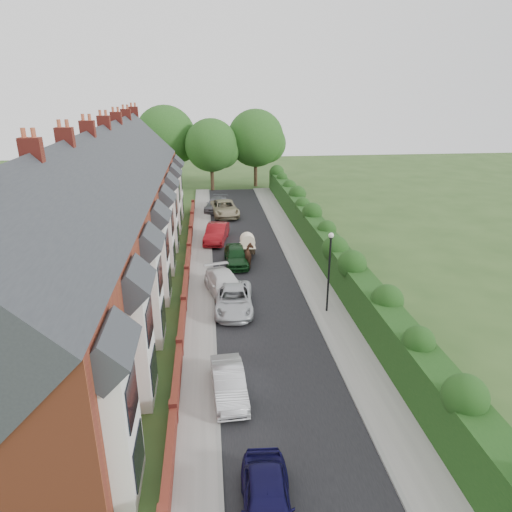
{
  "coord_description": "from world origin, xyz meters",
  "views": [
    {
      "loc": [
        -3.6,
        -20.55,
        13.15
      ],
      "look_at": [
        -0.51,
        8.5,
        2.2
      ],
      "focal_mm": 32.0,
      "sensor_mm": 36.0,
      "label": 1
    }
  ],
  "objects": [
    {
      "name": "road",
      "position": [
        -0.5,
        11.0,
        0.01
      ],
      "size": [
        6.0,
        58.0,
        0.02
      ],
      "primitive_type": "cube",
      "color": "black",
      "rests_on": "ground"
    },
    {
      "name": "car_silver_b",
      "position": [
        -2.27,
        5.0,
        0.7
      ],
      "size": [
        2.61,
        5.14,
        1.39
      ],
      "primitive_type": "imported",
      "rotation": [
        0.0,
        0.0,
        -0.06
      ],
      "color": "silver",
      "rests_on": "ground"
    },
    {
      "name": "tree_far_right",
      "position": [
        3.39,
        42.08,
        6.31
      ],
      "size": [
        7.98,
        7.6,
        10.31
      ],
      "color": "#332316",
      "rests_on": "ground"
    },
    {
      "name": "car_green",
      "position": [
        -1.63,
        12.6,
        0.74
      ],
      "size": [
        1.83,
        4.38,
        1.48
      ],
      "primitive_type": "imported",
      "rotation": [
        0.0,
        0.0,
        0.02
      ],
      "color": "black",
      "rests_on": "ground"
    },
    {
      "name": "hedge",
      "position": [
        5.4,
        11.0,
        1.6
      ],
      "size": [
        2.1,
        58.0,
        2.85
      ],
      "color": "#143912",
      "rests_on": "ground"
    },
    {
      "name": "car_beige",
      "position": [
        -1.94,
        27.12,
        0.79
      ],
      "size": [
        3.3,
        5.97,
        1.58
      ],
      "primitive_type": "imported",
      "rotation": [
        0.0,
        0.0,
        0.12
      ],
      "color": "tan",
      "rests_on": "ground"
    },
    {
      "name": "car_navy",
      "position": [
        -2.1,
        -9.8,
        0.7
      ],
      "size": [
        1.87,
        4.2,
        1.4
      ],
      "primitive_type": "imported",
      "rotation": [
        0.0,
        0.0,
        -0.05
      ],
      "color": "black",
      "rests_on": "ground"
    },
    {
      "name": "terrace_row",
      "position": [
        -10.87,
        9.98,
        4.47
      ],
      "size": [
        9.05,
        40.5,
        11.5
      ],
      "color": "brown",
      "rests_on": "ground"
    },
    {
      "name": "ground",
      "position": [
        0.0,
        0.0,
        0.0
      ],
      "size": [
        140.0,
        140.0,
        0.0
      ],
      "primitive_type": "plane",
      "color": "#2D4C1E",
      "rests_on": "ground"
    },
    {
      "name": "car_grey",
      "position": [
        -2.77,
        29.4,
        0.7
      ],
      "size": [
        3.06,
        5.13,
        1.39
      ],
      "primitive_type": "imported",
      "rotation": [
        0.0,
        0.0,
        -0.25
      ],
      "color": "slate",
      "rests_on": "ground"
    },
    {
      "name": "kerb_house_side",
      "position": [
        -3.55,
        11.0,
        0.07
      ],
      "size": [
        0.18,
        58.0,
        0.13
      ],
      "primitive_type": "cube",
      "color": "gray",
      "rests_on": "ground"
    },
    {
      "name": "kerb_hedge_side",
      "position": [
        2.55,
        11.0,
        0.07
      ],
      "size": [
        0.18,
        58.0,
        0.13
      ],
      "primitive_type": "cube",
      "color": "gray",
      "rests_on": "ground"
    },
    {
      "name": "car_white",
      "position": [
        -2.72,
        7.13,
        0.74
      ],
      "size": [
        3.15,
        5.41,
        1.47
      ],
      "primitive_type": "imported",
      "rotation": [
        0.0,
        0.0,
        0.23
      ],
      "color": "white",
      "rests_on": "ground"
    },
    {
      "name": "car_red",
      "position": [
        -3.0,
        18.38,
        0.8
      ],
      "size": [
        2.54,
        5.06,
        1.59
      ],
      "primitive_type": "imported",
      "rotation": [
        0.0,
        0.0,
        -0.18
      ],
      "color": "maroon",
      "rests_on": "ground"
    },
    {
      "name": "car_silver_a",
      "position": [
        -3.0,
        -3.42,
        0.66
      ],
      "size": [
        1.64,
        4.09,
        1.32
      ],
      "primitive_type": "imported",
      "rotation": [
        0.0,
        0.0,
        0.06
      ],
      "color": "#A8A8AC",
      "rests_on": "ground"
    },
    {
      "name": "lamppost",
      "position": [
        3.4,
        4.0,
        3.3
      ],
      "size": [
        0.32,
        0.32,
        5.16
      ],
      "color": "black",
      "rests_on": "ground"
    },
    {
      "name": "tree_far_back",
      "position": [
        -8.59,
        43.08,
        6.62
      ],
      "size": [
        8.4,
        8.0,
        10.82
      ],
      "color": "#332316",
      "rests_on": "ground"
    },
    {
      "name": "horse",
      "position": [
        -0.59,
        12.16,
        0.82
      ],
      "size": [
        1.01,
        2.0,
        1.65
      ],
      "primitive_type": "imported",
      "rotation": [
        0.0,
        0.0,
        3.2
      ],
      "color": "#462819",
      "rests_on": "ground"
    },
    {
      "name": "horse_cart",
      "position": [
        -0.59,
        14.26,
        1.13
      ],
      "size": [
        1.23,
        2.73,
        1.97
      ],
      "color": "black",
      "rests_on": "ground"
    },
    {
      "name": "tree_far_left",
      "position": [
        -2.65,
        40.08,
        5.71
      ],
      "size": [
        7.14,
        6.8,
        9.29
      ],
      "color": "#332316",
      "rests_on": "ground"
    },
    {
      "name": "pavement_house_side",
      "position": [
        -4.35,
        11.0,
        0.06
      ],
      "size": [
        1.7,
        58.0,
        0.12
      ],
      "primitive_type": "cube",
      "color": "gray",
      "rests_on": "ground"
    },
    {
      "name": "pavement_hedge_side",
      "position": [
        3.6,
        11.0,
        0.06
      ],
      "size": [
        2.2,
        58.0,
        0.12
      ],
      "primitive_type": "cube",
      "color": "gray",
      "rests_on": "ground"
    },
    {
      "name": "garden_wall_row",
      "position": [
        -5.35,
        10.0,
        0.46
      ],
      "size": [
        0.35,
        40.35,
        1.1
      ],
      "color": "maroon",
      "rests_on": "ground"
    }
  ]
}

